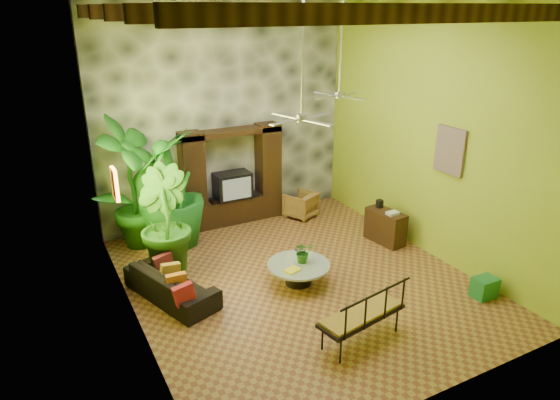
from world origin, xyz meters
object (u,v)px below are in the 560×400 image
coffee_table (299,271)px  iron_bench (365,313)px  entertainment_center (232,183)px  tall_plant_a (132,184)px  sofa (171,283)px  tall_plant_c (170,189)px  ceiling_fan_back (340,84)px  tall_plant_b (163,222)px  side_console (385,227)px  green_bin (485,287)px  ceiling_fan_front (302,105)px  wicker_armchair (301,204)px

coffee_table → iron_bench: (-0.01, -2.03, 0.28)m
entertainment_center → tall_plant_a: (-2.35, -0.30, 0.47)m
tall_plant_a → sofa: bearing=-88.7°
iron_bench → tall_plant_c: bearing=98.1°
ceiling_fan_back → tall_plant_b: size_ratio=0.87×
side_console → coffee_table: bearing=-173.6°
tall_plant_a → tall_plant_b: tall_plant_a is taller
sofa → tall_plant_c: size_ratio=0.76×
ceiling_fan_back → sofa: ceiling_fan_back is taller
coffee_table → tall_plant_c: bearing=120.1°
side_console → green_bin: side_console is taller
entertainment_center → green_bin: bearing=-63.1°
entertainment_center → sofa: bearing=-131.1°
ceiling_fan_front → coffee_table: (0.15, 0.28, -3.15)m
tall_plant_b → iron_bench: bearing=-60.0°
ceiling_fan_front → side_console: 4.18m
ceiling_fan_front → wicker_armchair: bearing=59.4°
tall_plant_c → coffee_table: size_ratio=2.16×
wicker_armchair → ceiling_fan_back: bearing=65.0°
entertainment_center → tall_plant_c: bearing=-161.4°
ceiling_fan_front → tall_plant_b: size_ratio=0.87×
tall_plant_c → ceiling_fan_front: bearing=-64.6°
entertainment_center → tall_plant_b: (-2.13, -1.71, 0.10)m
sofa → tall_plant_c: 2.41m
entertainment_center → side_console: size_ratio=2.65×
ceiling_fan_front → coffee_table: bearing=62.2°
side_console → iron_bench: bearing=-141.7°
wicker_armchair → green_bin: 4.83m
sofa → green_bin: sofa is taller
tall_plant_b → side_console: tall_plant_b is taller
wicker_armchair → coffee_table: size_ratio=0.59×
iron_bench → sofa: bearing=120.0°
ceiling_fan_front → sofa: bearing=156.8°
ceiling_fan_front → coffee_table: size_ratio=1.59×
ceiling_fan_front → entertainment_center: bearing=86.8°
tall_plant_b → coffee_table: (2.07, -1.54, -0.81)m
ceiling_fan_back → side_console: (0.91, -0.67, -3.04)m
sofa → wicker_armchair: 4.43m
tall_plant_a → tall_plant_c: 0.79m
ceiling_fan_front → tall_plant_c: (-1.42, 2.99, -2.13)m
tall_plant_a → tall_plant_c: tall_plant_a is taller
tall_plant_a → side_console: bearing=-25.4°
entertainment_center → iron_bench: (-0.07, -5.29, -0.42)m
tall_plant_a → wicker_armchair: bearing=-3.0°
tall_plant_c → green_bin: (4.27, -4.67, -1.09)m
wicker_armchair → side_console: size_ratio=0.76×
ceiling_fan_front → wicker_armchair: 4.68m
entertainment_center → iron_bench: entertainment_center is taller
tall_plant_b → entertainment_center: bearing=38.9°
ceiling_fan_back → coffee_table: (-1.65, -1.32, -3.15)m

